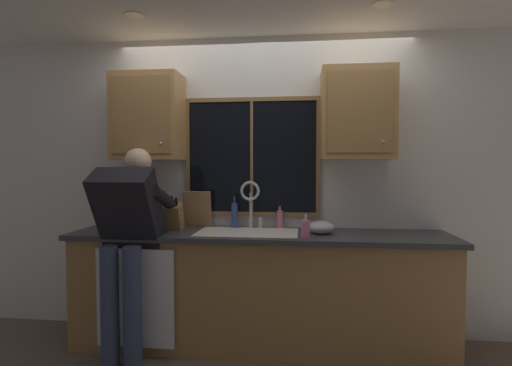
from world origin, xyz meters
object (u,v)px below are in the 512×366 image
object	(u,v)px
bottle_tall_clear	(280,219)
bottle_green_glass	(235,214)
cutting_board	(197,209)
person_standing	(128,231)
knife_block	(174,217)
mixing_bowl	(321,227)
soap_dispenser	(306,229)

from	to	relation	value
bottle_tall_clear	bottle_green_glass	bearing A→B (deg)	-176.88
cutting_board	person_standing	bearing A→B (deg)	-124.70
knife_block	bottle_tall_clear	xyz separation A→B (m)	(0.86, 0.21, -0.03)
mixing_bowl	person_standing	bearing A→B (deg)	-166.68
knife_block	bottle_green_glass	bearing A→B (deg)	21.81
bottle_tall_clear	person_standing	bearing A→B (deg)	-152.44
person_standing	cutting_board	distance (m)	0.67
soap_dispenser	knife_block	bearing A→B (deg)	167.56
person_standing	cutting_board	size ratio (longest dim) A/B	5.03
knife_block	mixing_bowl	bearing A→B (deg)	-1.07
mixing_bowl	bottle_tall_clear	xyz separation A→B (m)	(-0.34, 0.23, 0.03)
bottle_green_glass	soap_dispenser	bearing A→B (deg)	-35.23
person_standing	bottle_tall_clear	xyz separation A→B (m)	(1.09, 0.57, 0.03)
cutting_board	mixing_bowl	distance (m)	1.08
mixing_bowl	bottle_tall_clear	distance (m)	0.41
person_standing	soap_dispenser	size ratio (longest dim) A/B	8.85
cutting_board	bottle_tall_clear	bearing A→B (deg)	1.75
person_standing	bottle_tall_clear	distance (m)	1.23
person_standing	knife_block	xyz separation A→B (m)	(0.24, 0.36, 0.06)
cutting_board	bottle_tall_clear	size ratio (longest dim) A/B	1.61
soap_dispenser	bottle_green_glass	bearing A→B (deg)	144.77
person_standing	cutting_board	bearing A→B (deg)	55.30
cutting_board	mixing_bowl	size ratio (longest dim) A/B	1.50
cutting_board	soap_dispenser	xyz separation A→B (m)	(0.92, -0.42, -0.09)
knife_block	cutting_board	bearing A→B (deg)	52.41
bottle_green_glass	cutting_board	bearing A→B (deg)	-179.89
mixing_bowl	bottle_green_glass	bearing A→B (deg)	163.82
mixing_bowl	bottle_green_glass	world-z (taller)	bottle_green_glass
soap_dispenser	bottle_tall_clear	size ratio (longest dim) A/B	0.91
bottle_green_glass	knife_block	bearing A→B (deg)	-158.19
soap_dispenser	bottle_tall_clear	world-z (taller)	bottle_tall_clear
bottle_tall_clear	mixing_bowl	bearing A→B (deg)	-34.41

